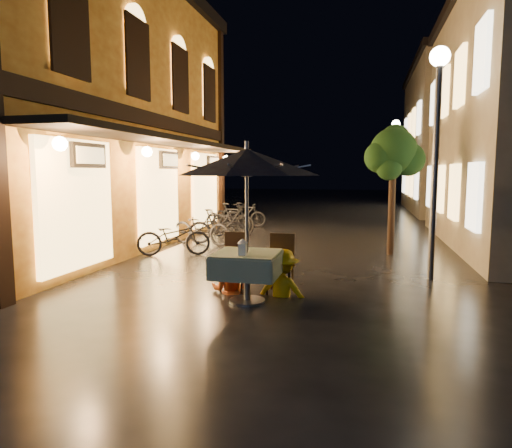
% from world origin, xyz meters
% --- Properties ---
extents(ground, '(90.00, 90.00, 0.00)m').
position_xyz_m(ground, '(0.00, 0.00, 0.00)').
color(ground, black).
rests_on(ground, ground).
extents(west_building, '(5.90, 11.40, 7.40)m').
position_xyz_m(west_building, '(-5.72, 4.00, 3.71)').
color(west_building, '#C77023').
rests_on(west_building, ground).
extents(east_building_far, '(7.30, 10.30, 7.30)m').
position_xyz_m(east_building_far, '(7.49, 18.00, 3.66)').
color(east_building_far, '#ABA288').
rests_on(east_building_far, ground).
extents(street_tree, '(1.43, 1.20, 3.15)m').
position_xyz_m(street_tree, '(2.41, 4.51, 2.42)').
color(street_tree, black).
rests_on(street_tree, ground).
extents(streetlamp_near, '(0.36, 0.36, 4.23)m').
position_xyz_m(streetlamp_near, '(3.00, 2.00, 2.92)').
color(streetlamp_near, '#59595E').
rests_on(streetlamp_near, ground).
extents(streetlamp_far, '(0.36, 0.36, 4.23)m').
position_xyz_m(streetlamp_far, '(3.00, 14.00, 2.92)').
color(streetlamp_far, '#59595E').
rests_on(streetlamp_far, ground).
extents(cafe_table, '(0.99, 0.99, 0.78)m').
position_xyz_m(cafe_table, '(0.03, -0.29, 0.59)').
color(cafe_table, '#59595E').
rests_on(cafe_table, ground).
extents(patio_umbrella, '(2.20, 2.20, 2.46)m').
position_xyz_m(patio_umbrella, '(0.03, -0.29, 2.15)').
color(patio_umbrella, '#59595E').
rests_on(patio_umbrella, ground).
extents(cafe_chair_left, '(0.42, 0.42, 0.97)m').
position_xyz_m(cafe_chair_left, '(-0.37, 0.45, 0.54)').
color(cafe_chair_left, black).
rests_on(cafe_chair_left, ground).
extents(cafe_chair_right, '(0.42, 0.42, 0.97)m').
position_xyz_m(cafe_chair_right, '(0.43, 0.45, 0.54)').
color(cafe_chair_right, black).
rests_on(cafe_chair_right, ground).
extents(table_lantern, '(0.16, 0.16, 0.25)m').
position_xyz_m(table_lantern, '(0.03, -0.54, 0.92)').
color(table_lantern, white).
rests_on(table_lantern, cafe_table).
extents(person_orange, '(0.67, 0.53, 1.35)m').
position_xyz_m(person_orange, '(-0.41, 0.26, 0.68)').
color(person_orange, '#CB4F1A').
rests_on(person_orange, ground).
extents(person_yellow, '(1.00, 0.64, 1.48)m').
position_xyz_m(person_yellow, '(0.49, 0.25, 0.74)').
color(person_yellow, yellow).
rests_on(person_yellow, ground).
extents(bicycle_0, '(1.83, 1.20, 0.91)m').
position_xyz_m(bicycle_0, '(-2.68, 3.13, 0.46)').
color(bicycle_0, black).
rests_on(bicycle_0, ground).
extents(bicycle_1, '(1.69, 0.81, 0.98)m').
position_xyz_m(bicycle_1, '(-2.20, 5.06, 0.49)').
color(bicycle_1, black).
rests_on(bicycle_1, ground).
extents(bicycle_2, '(1.94, 1.05, 0.97)m').
position_xyz_m(bicycle_2, '(-2.59, 4.80, 0.48)').
color(bicycle_2, black).
rests_on(bicycle_2, ground).
extents(bicycle_3, '(1.72, 0.97, 1.00)m').
position_xyz_m(bicycle_3, '(-2.36, 7.05, 0.50)').
color(bicycle_3, black).
rests_on(bicycle_3, ground).
extents(bicycle_4, '(2.01, 1.36, 1.00)m').
position_xyz_m(bicycle_4, '(-2.54, 7.21, 0.50)').
color(bicycle_4, black).
rests_on(bicycle_4, ground).
extents(bicycle_5, '(1.51, 0.51, 0.89)m').
position_xyz_m(bicycle_5, '(-2.43, 9.01, 0.45)').
color(bicycle_5, black).
rests_on(bicycle_5, ground).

